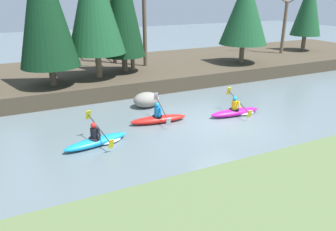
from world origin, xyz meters
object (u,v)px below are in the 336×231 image
(kayaker_lead, at_px, (237,111))
(boulder_midstream, at_px, (146,100))
(kayaker_trailing, at_px, (99,140))
(kayaker_middle, at_px, (159,118))

(kayaker_lead, xyz_separation_m, boulder_midstream, (-3.62, 3.14, 0.20))
(kayaker_trailing, bearing_deg, kayaker_middle, 7.78)
(kayaker_middle, distance_m, boulder_midstream, 2.40)
(kayaker_lead, xyz_separation_m, kayaker_middle, (-3.95, 0.76, 0.02))
(kayaker_lead, xyz_separation_m, kayaker_trailing, (-7.12, -0.39, 0.00))
(kayaker_lead, bearing_deg, boulder_midstream, 142.25)
(kayaker_lead, distance_m, kayaker_trailing, 7.13)
(kayaker_middle, xyz_separation_m, boulder_midstream, (0.33, 2.37, 0.18))
(kayaker_middle, height_order, boulder_midstream, kayaker_middle)
(kayaker_trailing, distance_m, boulder_midstream, 4.97)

